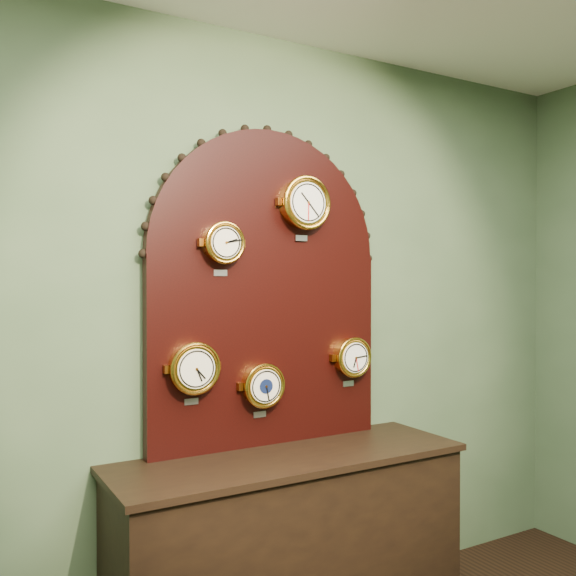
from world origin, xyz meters
TOP-DOWN VIEW (x-y plane):
  - wall_back at (0.00, 2.50)m, footprint 4.00×0.00m
  - shop_counter at (0.00, 2.23)m, footprint 1.60×0.50m
  - display_board at (0.00, 2.45)m, footprint 1.26×0.06m
  - roman_clock at (-0.26, 2.38)m, footprint 0.19×0.08m
  - arabic_clock at (0.17, 2.38)m, footprint 0.26×0.08m
  - hygrometer at (-0.40, 2.38)m, footprint 0.23×0.08m
  - barometer at (-0.06, 2.38)m, footprint 0.21×0.08m
  - tide_clock at (0.45, 2.38)m, footprint 0.20×0.08m

SIDE VIEW (x-z plane):
  - shop_counter at x=0.00m, z-range 0.00..0.80m
  - barometer at x=-0.06m, z-range 0.99..1.25m
  - tide_clock at x=0.45m, z-range 1.10..1.35m
  - hygrometer at x=-0.40m, z-range 1.09..1.37m
  - wall_back at x=0.00m, z-range -0.60..3.40m
  - display_board at x=0.00m, z-range 0.86..2.39m
  - roman_clock at x=-0.26m, z-range 1.66..1.90m
  - arabic_clock at x=0.17m, z-range 1.83..2.14m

